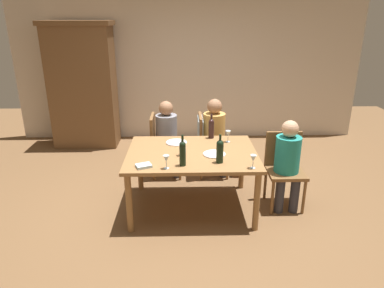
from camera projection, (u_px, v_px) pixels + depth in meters
ground_plane at (192, 207)px, 4.40m from camera, size 10.00×10.00×0.00m
rear_room_partition at (188, 67)px, 6.53m from camera, size 6.40×0.12×2.70m
armoire_cabinet at (83, 85)px, 6.16m from camera, size 1.18×0.62×2.18m
dining_table at (192, 158)px, 4.17m from camera, size 1.53×1.16×0.74m
chair_right_end at (284, 164)px, 4.32m from camera, size 0.44×0.44×0.92m
chair_far_left at (161, 141)px, 5.10m from camera, size 0.44×0.44×0.92m
chair_far_right at (205, 137)px, 5.10m from camera, size 0.46×0.44×0.92m
person_woman_host at (288, 159)px, 4.18m from camera, size 0.30×0.35×1.12m
person_man_bearded at (168, 133)px, 5.06m from camera, size 0.35×0.30×1.13m
person_man_guest at (216, 132)px, 5.08m from camera, size 0.36×0.32×1.16m
wine_bottle_tall_green at (211, 128)px, 4.56m from camera, size 0.07×0.07×0.33m
wine_bottle_dark_red at (220, 151)px, 3.80m from camera, size 0.08×0.08×0.32m
wine_bottle_short_olive at (183, 152)px, 3.72m from camera, size 0.07×0.07×0.35m
wine_glass_near_left at (228, 134)px, 4.43m from camera, size 0.07×0.07×0.15m
wine_glass_centre at (253, 159)px, 3.67m from camera, size 0.07×0.07×0.15m
wine_glass_near_right at (166, 159)px, 3.66m from camera, size 0.07×0.07×0.15m
wine_glass_far at (181, 147)px, 4.00m from camera, size 0.07×0.07×0.15m
dinner_plate_host at (214, 154)px, 4.06m from camera, size 0.26×0.26×0.01m
dinner_plate_guest_left at (176, 142)px, 4.43m from camera, size 0.26×0.26×0.01m
folded_napkin at (144, 166)px, 3.73m from camera, size 0.19×0.17×0.03m
handbag at (236, 167)px, 5.28m from camera, size 0.16×0.29×0.22m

